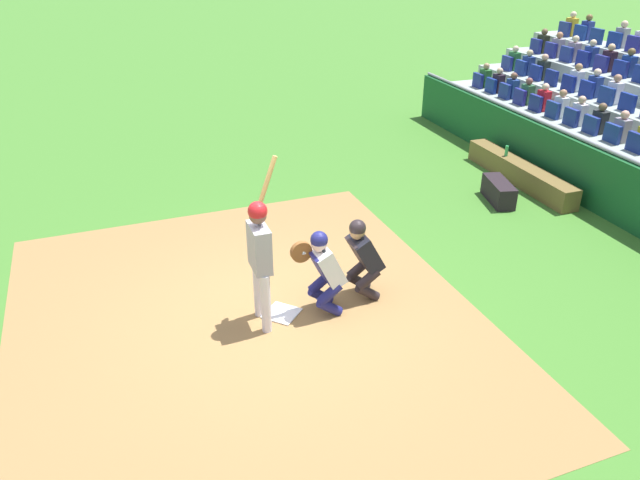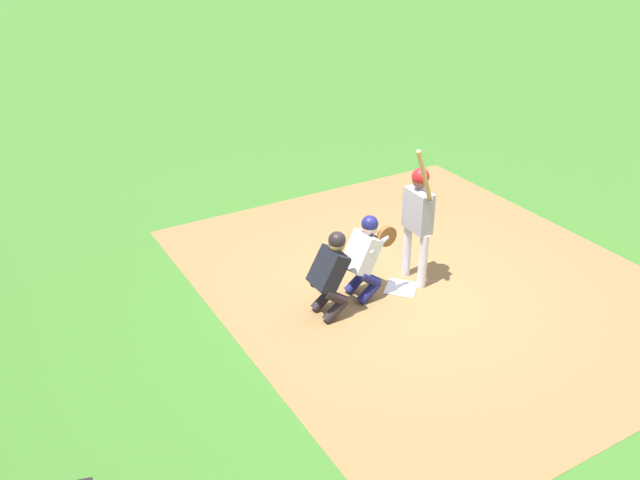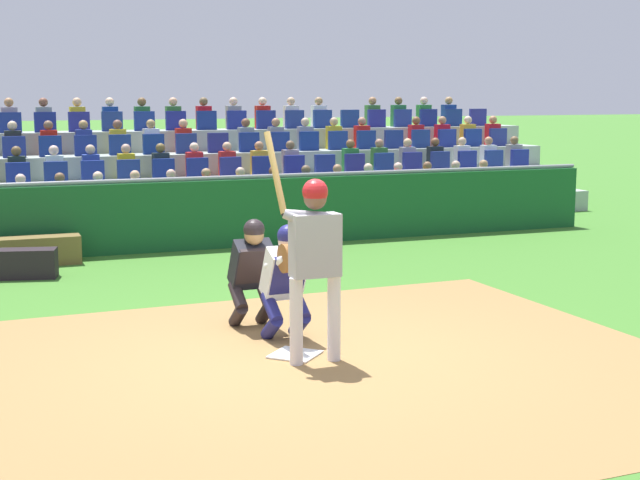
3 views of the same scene
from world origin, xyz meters
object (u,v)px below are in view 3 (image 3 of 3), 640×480
home_plate_marker (295,354)px  batter_at_plate (314,249)px  catcher_crouching (286,275)px  home_plate_umpire (252,268)px  equipment_duffel_bag (21,264)px

home_plate_marker → batter_at_plate: (-0.10, 0.29, 1.12)m
catcher_crouching → home_plate_umpire: 0.68m
batter_at_plate → home_plate_umpire: size_ratio=1.78×
home_plate_marker → catcher_crouching: 0.91m
batter_at_plate → home_plate_umpire: batter_at_plate is taller
home_plate_umpire → equipment_duffel_bag: (2.26, -3.87, -0.48)m
batter_at_plate → equipment_duffel_bag: batter_at_plate is taller
home_plate_umpire → equipment_duffel_bag: 4.51m
batter_at_plate → equipment_duffel_bag: size_ratio=2.29×
batter_at_plate → equipment_duffel_bag: 5.99m
home_plate_marker → catcher_crouching: size_ratio=0.34×
batter_at_plate → catcher_crouching: (-0.01, -0.86, -0.42)m
home_plate_umpire → batter_at_plate: bearing=96.2°
home_plate_marker → catcher_crouching: (-0.10, -0.58, 0.70)m
batter_at_plate → catcher_crouching: 0.96m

